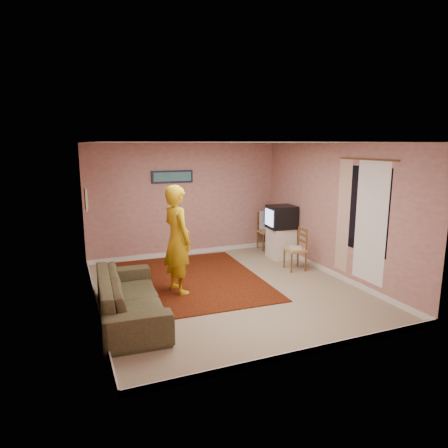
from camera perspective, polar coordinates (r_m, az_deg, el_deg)
name	(u,v)px	position (r m, az deg, el deg)	size (l,w,h in m)	color
ground	(227,289)	(7.29, 0.40, -9.30)	(5.00, 5.00, 0.00)	gray
wall_back	(185,200)	(9.27, -5.55, 3.43)	(4.50, 0.02, 2.60)	tan
wall_front	(309,255)	(4.79, 12.05, -4.36)	(4.50, 0.02, 2.60)	tan
wall_left	(91,229)	(6.44, -18.41, -0.66)	(0.02, 5.00, 2.60)	tan
wall_right	(333,210)	(8.07, 15.34, 1.88)	(0.02, 5.00, 2.60)	tan
ceiling	(227,142)	(6.82, 0.44, 11.58)	(4.50, 5.00, 0.02)	silver
baseboard_back	(186,252)	(9.51, -5.39, -4.05)	(4.50, 0.02, 0.10)	silver
baseboard_front	(304,352)	(5.27, 11.39, -17.52)	(4.50, 0.02, 0.10)	silver
baseboard_left	(97,305)	(6.80, -17.65, -11.01)	(0.02, 5.00, 0.10)	silver
baseboard_right	(329,272)	(8.35, 14.84, -6.61)	(0.02, 5.00, 0.10)	silver
window	(366,210)	(7.36, 19.62, 1.91)	(0.01, 1.10, 1.50)	black
curtain_sheer	(371,223)	(7.27, 20.21, 0.16)	(0.01, 0.75, 2.10)	white
curtain_floral	(343,216)	(7.78, 16.68, 1.09)	(0.01, 0.35, 2.10)	white
curtain_rod	(367,159)	(7.24, 19.82, 8.69)	(0.02, 0.02, 1.40)	brown
picture_back	(172,177)	(9.09, -7.38, 6.72)	(0.95, 0.04, 0.28)	#131935
picture_left	(86,199)	(7.97, -19.12, 3.36)	(0.04, 0.38, 0.42)	beige
area_rug	(191,280)	(7.78, -4.81, -7.92)	(2.61, 3.26, 0.02)	black
tv_cabinet	(281,243)	(9.27, 8.12, -2.66)	(0.54, 0.49, 0.69)	white
crt_tv	(281,217)	(9.14, 8.19, 1.01)	(0.65, 0.59, 0.52)	black
chair_a	(267,227)	(9.88, 6.21, -0.41)	(0.44, 0.42, 0.50)	tan
dvd_player	(267,229)	(9.90, 6.20, -0.78)	(0.32, 0.23, 0.05)	#BABABF
blue_throw	(268,220)	(9.85, 6.23, 0.63)	(0.42, 0.05, 0.44)	#92A9EF
chair_b	(295,245)	(8.37, 10.16, -2.90)	(0.41, 0.43, 0.48)	tan
game_console	(295,248)	(8.39, 10.15, -3.33)	(0.23, 0.16, 0.05)	silver
sofa	(130,296)	(6.24, -13.30, -10.02)	(2.29, 0.89, 0.67)	brown
person	(177,240)	(6.95, -6.68, -2.23)	(0.69, 0.46, 1.90)	gold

